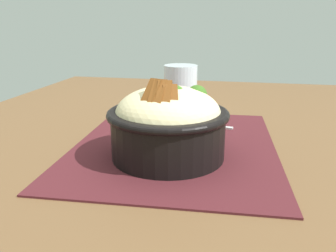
% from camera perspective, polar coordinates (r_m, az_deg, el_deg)
% --- Properties ---
extents(table, '(1.38, 0.97, 0.74)m').
position_cam_1_polar(table, '(0.61, -1.73, -8.49)').
color(table, brown).
rests_on(table, ground_plane).
extents(placemat, '(0.43, 0.36, 0.00)m').
position_cam_1_polar(placemat, '(0.59, 1.20, -3.16)').
color(placemat, '#47191E').
rests_on(placemat, table).
extents(bowl, '(0.23, 0.23, 0.13)m').
position_cam_1_polar(bowl, '(0.52, 0.03, 0.63)').
color(bowl, black).
rests_on(bowl, placemat).
extents(fork, '(0.04, 0.13, 0.00)m').
position_cam_1_polar(fork, '(0.70, 5.14, 0.22)').
color(fork, silver).
rests_on(fork, placemat).
extents(drinking_glass, '(0.08, 0.08, 0.11)m').
position_cam_1_polar(drinking_glass, '(0.83, 2.10, 5.99)').
color(drinking_glass, silver).
rests_on(drinking_glass, table).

